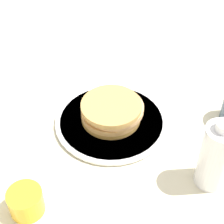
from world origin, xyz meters
TOP-DOWN VIEW (x-y plane):
  - ground_plane at (0.00, 0.00)m, footprint 4.00×4.00m
  - plate at (-0.03, 0.00)m, footprint 0.29×0.29m
  - pancake_stack at (-0.03, 0.00)m, footprint 0.16×0.16m
  - juice_glass at (0.20, -0.21)m, footprint 0.07×0.07m
  - water_bottle_near at (0.18, 0.19)m, footprint 0.07×0.07m

SIDE VIEW (x-z plane):
  - ground_plane at x=0.00m, z-range 0.00..0.00m
  - plate at x=-0.03m, z-range 0.00..0.01m
  - juice_glass at x=0.20m, z-range 0.00..0.06m
  - pancake_stack at x=-0.03m, z-range 0.01..0.07m
  - water_bottle_near at x=0.18m, z-range -0.01..0.17m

